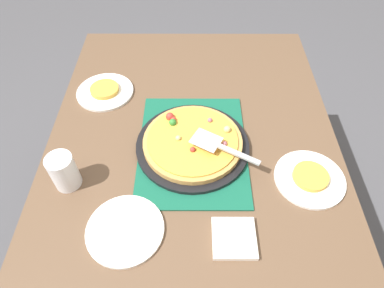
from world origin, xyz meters
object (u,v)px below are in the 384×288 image
at_px(served_slice_left, 310,176).
at_px(plate_far_right, 105,92).
at_px(plate_side, 124,230).
at_px(plate_near_left, 309,179).
at_px(served_slice_right, 104,89).
at_px(pizza_server, 219,146).
at_px(pizza, 192,141).
at_px(cup_near, 63,171).
at_px(napkin_stack, 233,238).
at_px(pizza_pan, 192,145).

bearing_deg(served_slice_left, plate_far_right, 60.20).
bearing_deg(plate_side, served_slice_left, -72.60).
distance_m(plate_near_left, plate_far_right, 0.82).
height_order(served_slice_right, pizza_server, pizza_server).
distance_m(pizza, served_slice_right, 0.44).
xyz_separation_m(served_slice_left, served_slice_right, (0.41, 0.71, 0.00)).
bearing_deg(cup_near, plate_near_left, -88.96).
xyz_separation_m(pizza, served_slice_right, (0.28, 0.34, -0.02)).
relative_size(plate_far_right, napkin_stack, 1.83).
xyz_separation_m(pizza, plate_near_left, (-0.13, -0.37, -0.03)).
height_order(pizza, served_slice_right, pizza).
relative_size(plate_near_left, pizza_server, 1.00).
bearing_deg(pizza_server, plate_far_right, 52.57).
bearing_deg(napkin_stack, cup_near, 69.62).
xyz_separation_m(plate_far_right, plate_side, (-0.58, -0.15, 0.00)).
height_order(served_slice_left, cup_near, cup_near).
bearing_deg(plate_near_left, cup_near, 91.04).
height_order(plate_far_right, pizza_server, pizza_server).
height_order(plate_side, served_slice_right, served_slice_right).
distance_m(plate_far_right, cup_near, 0.43).
bearing_deg(napkin_stack, served_slice_left, -51.74).
distance_m(pizza_pan, pizza_server, 0.11).
distance_m(pizza, plate_far_right, 0.44).
height_order(cup_near, pizza_server, cup_near).
relative_size(plate_near_left, served_slice_left, 2.00).
distance_m(plate_near_left, plate_side, 0.58).
height_order(plate_near_left, served_slice_right, served_slice_right).
bearing_deg(pizza, pizza_pan, -168.64).
xyz_separation_m(pizza, pizza_server, (-0.05, -0.09, 0.04)).
relative_size(plate_side, served_slice_left, 2.00).
height_order(plate_far_right, served_slice_right, served_slice_right).
distance_m(served_slice_right, napkin_stack, 0.76).
xyz_separation_m(served_slice_left, cup_near, (-0.01, 0.75, 0.04)).
height_order(served_slice_right, napkin_stack, served_slice_right).
distance_m(plate_far_right, served_slice_left, 0.82).
xyz_separation_m(plate_near_left, napkin_stack, (-0.20, 0.25, 0.00)).
height_order(plate_side, cup_near, cup_near).
bearing_deg(plate_near_left, served_slice_right, 60.20).
bearing_deg(pizza, served_slice_right, 51.05).
xyz_separation_m(pizza, plate_far_right, (0.28, 0.34, -0.03)).
relative_size(pizza, pizza_server, 1.50).
relative_size(pizza, served_slice_left, 3.00).
xyz_separation_m(plate_far_right, served_slice_left, (-0.41, -0.71, 0.01)).
bearing_deg(plate_far_right, pizza_pan, -129.07).
height_order(plate_far_right, cup_near, cup_near).
distance_m(plate_near_left, served_slice_left, 0.01).
bearing_deg(plate_near_left, pizza_server, 74.32).
relative_size(plate_far_right, served_slice_left, 2.00).
bearing_deg(plate_near_left, plate_side, 107.40).
relative_size(plate_near_left, plate_far_right, 1.00).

